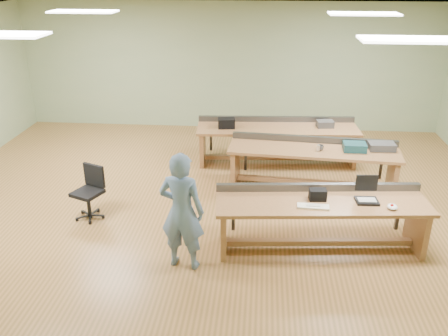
{
  "coord_description": "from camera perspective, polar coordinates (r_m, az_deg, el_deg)",
  "views": [
    {
      "loc": [
        0.8,
        -7.26,
        3.79
      ],
      "look_at": [
        0.24,
        -0.6,
        0.88
      ],
      "focal_mm": 38.0,
      "sensor_mm": 36.0,
      "label": 1
    }
  ],
  "objects": [
    {
      "name": "floor",
      "position": [
        8.23,
        -1.32,
        -3.91
      ],
      "size": [
        10.0,
        10.0,
        0.0
      ],
      "primitive_type": "plane",
      "color": "#A5703E",
      "rests_on": "ground"
    },
    {
      "name": "ceiling",
      "position": [
        7.35,
        -1.54,
        17.34
      ],
      "size": [
        10.0,
        10.0,
        0.0
      ],
      "primitive_type": "plane",
      "color": "silver",
      "rests_on": "wall_back"
    },
    {
      "name": "wall_back",
      "position": [
        11.52,
        0.73,
        12.05
      ],
      "size": [
        10.0,
        0.04,
        3.0
      ],
      "primitive_type": "cube",
      "color": "gray",
      "rests_on": "floor"
    },
    {
      "name": "wall_front",
      "position": [
        4.06,
        -7.51,
        -11.03
      ],
      "size": [
        10.0,
        0.04,
        3.0
      ],
      "primitive_type": "cube",
      "color": "gray",
      "rests_on": "floor"
    },
    {
      "name": "fluor_panels",
      "position": [
        7.35,
        -1.54,
        17.11
      ],
      "size": [
        6.2,
        3.5,
        0.03
      ],
      "color": "white",
      "rests_on": "ceiling"
    },
    {
      "name": "workbench_front",
      "position": [
        6.82,
        11.58,
        -5.28
      ],
      "size": [
        3.01,
        1.05,
        0.86
      ],
      "rotation": [
        0.0,
        0.0,
        0.09
      ],
      "color": "#AD7849",
      "rests_on": "floor"
    },
    {
      "name": "workbench_mid",
      "position": [
        8.66,
        10.63,
        1.18
      ],
      "size": [
        3.06,
        1.05,
        0.86
      ],
      "rotation": [
        0.0,
        0.0,
        -0.08
      ],
      "color": "#AD7849",
      "rests_on": "floor"
    },
    {
      "name": "workbench_back",
      "position": [
        9.68,
        6.4,
        3.9
      ],
      "size": [
        3.27,
        1.05,
        0.86
      ],
      "rotation": [
        0.0,
        0.0,
        0.06
      ],
      "color": "#AD7849",
      "rests_on": "floor"
    },
    {
      "name": "person",
      "position": [
        6.19,
        -5.09,
        -5.25
      ],
      "size": [
        0.66,
        0.49,
        1.64
      ],
      "primitive_type": "imported",
      "rotation": [
        0.0,
        0.0,
        2.97
      ],
      "color": "slate",
      "rests_on": "floor"
    },
    {
      "name": "laptop_base",
      "position": [
        6.84,
        16.8,
        -3.82
      ],
      "size": [
        0.32,
        0.26,
        0.03
      ],
      "primitive_type": "cube",
      "rotation": [
        0.0,
        0.0,
        0.05
      ],
      "color": "black",
      "rests_on": "workbench_front"
    },
    {
      "name": "laptop_screen",
      "position": [
        6.84,
        16.78,
        -1.71
      ],
      "size": [
        0.3,
        0.03,
        0.24
      ],
      "primitive_type": "cube",
      "rotation": [
        0.0,
        0.0,
        0.05
      ],
      "color": "black",
      "rests_on": "laptop_base"
    },
    {
      "name": "keyboard",
      "position": [
        6.52,
        10.67,
        -4.58
      ],
      "size": [
        0.44,
        0.17,
        0.02
      ],
      "primitive_type": "cube",
      "rotation": [
        0.0,
        0.0,
        -0.06
      ],
      "color": "silver",
      "rests_on": "workbench_front"
    },
    {
      "name": "trackball_mouse",
      "position": [
        6.75,
        19.61,
        -4.41
      ],
      "size": [
        0.14,
        0.17,
        0.07
      ],
      "primitive_type": "ellipsoid",
      "rotation": [
        0.0,
        0.0,
        0.06
      ],
      "color": "white",
      "rests_on": "workbench_front"
    },
    {
      "name": "camera_bag",
      "position": [
        6.71,
        11.21,
        -3.16
      ],
      "size": [
        0.24,
        0.17,
        0.16
      ],
      "primitive_type": "cube",
      "rotation": [
        0.0,
        0.0,
        0.08
      ],
      "color": "black",
      "rests_on": "workbench_front"
    },
    {
      "name": "task_chair",
      "position": [
        7.87,
        -15.8,
        -3.63
      ],
      "size": [
        0.61,
        0.61,
        0.86
      ],
      "rotation": [
        0.0,
        0.0,
        -0.4
      ],
      "color": "black",
      "rests_on": "floor"
    },
    {
      "name": "parts_bin_teal",
      "position": [
        8.62,
        15.43,
        2.47
      ],
      "size": [
        0.4,
        0.3,
        0.14
      ],
      "primitive_type": "cube",
      "rotation": [
        0.0,
        0.0,
        -0.02
      ],
      "color": "#153E46",
      "rests_on": "workbench_mid"
    },
    {
      "name": "parts_bin_grey",
      "position": [
        8.81,
        18.43,
        2.5
      ],
      "size": [
        0.46,
        0.3,
        0.12
      ],
      "primitive_type": "cube",
      "rotation": [
        0.0,
        0.0,
        0.03
      ],
      "color": "#3A3A3D",
      "rests_on": "workbench_mid"
    },
    {
      "name": "mug",
      "position": [
        8.5,
        11.49,
        2.42
      ],
      "size": [
        0.14,
        0.14,
        0.09
      ],
      "primitive_type": "imported",
      "rotation": [
        0.0,
        0.0,
        0.22
      ],
      "color": "#3A3A3D",
      "rests_on": "workbench_mid"
    },
    {
      "name": "drinks_can",
      "position": [
        8.46,
        11.27,
        2.38
      ],
      "size": [
        0.07,
        0.07,
        0.11
      ],
      "primitive_type": "cylinder",
      "rotation": [
        0.0,
        0.0,
        -0.09
      ],
      "color": "silver",
      "rests_on": "workbench_mid"
    },
    {
      "name": "storage_box_back",
      "position": [
        9.49,
        0.3,
        5.43
      ],
      "size": [
        0.36,
        0.27,
        0.19
      ],
      "primitive_type": "cube",
      "rotation": [
        0.0,
        0.0,
        0.12
      ],
      "color": "black",
      "rests_on": "workbench_back"
    },
    {
      "name": "tray_back",
      "position": [
        9.75,
        12.06,
        5.22
      ],
      "size": [
        0.35,
        0.28,
        0.13
      ],
      "primitive_type": "cube",
      "rotation": [
        0.0,
        0.0,
        0.13
      ],
      "color": "#3A3A3D",
      "rests_on": "workbench_back"
    }
  ]
}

